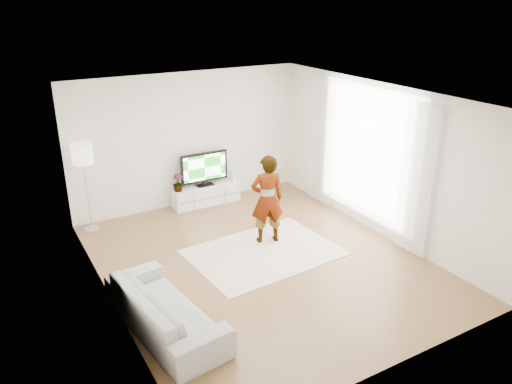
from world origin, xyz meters
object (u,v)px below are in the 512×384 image
television (204,168)px  floor_lamp (82,158)px  media_console (206,195)px  sofa (165,309)px  player (267,199)px  rug (264,252)px

television → floor_lamp: bearing=-177.8°
media_console → sofa: size_ratio=0.68×
player → floor_lamp: size_ratio=0.96×
television → player: size_ratio=0.64×
sofa → floor_lamp: bearing=-4.7°
rug → player: 0.94m
television → rug: (-0.05, -2.55, -0.80)m
media_console → sofa: 4.33m
sofa → floor_lamp: floor_lamp is taller
media_console → floor_lamp: floor_lamp is taller
player → floor_lamp: (-2.67, 2.10, 0.62)m
floor_lamp → television: bearing=2.2°
floor_lamp → media_console: bearing=1.5°
player → floor_lamp: 3.45m
media_console → television: bearing=90.0°
floor_lamp → player: bearing=-38.1°
media_console → player: 2.26m
television → sofa: (-2.28, -3.70, -0.49)m
television → rug: television is taller
media_console → sofa: (-2.28, -3.68, 0.11)m
media_console → sofa: bearing=-121.8°
rug → floor_lamp: (-2.39, 2.46, 1.44)m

